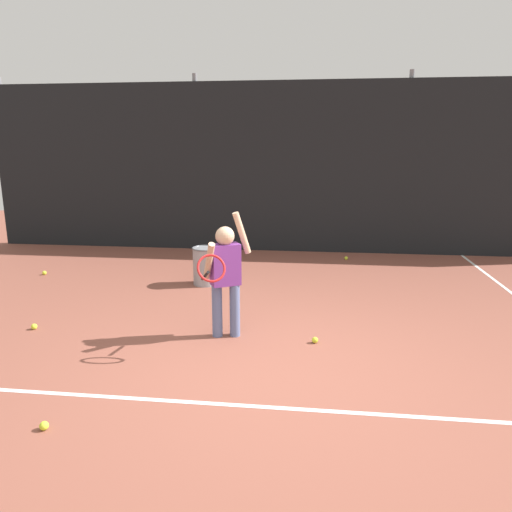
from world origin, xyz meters
The scene contains 13 objects.
ground_plane centered at (0.00, 0.00, 0.00)m, with size 20.00×20.00×0.00m, color brown.
court_line_baseline centered at (0.00, -0.64, 0.00)m, with size 9.00×0.05×0.00m, color white.
back_fence_windscreen centered at (0.00, 5.16, 1.59)m, with size 12.16×0.08×3.18m, color black.
fence_post_0 centered at (-5.93, 5.22, 1.67)m, with size 0.09×0.09×3.33m, color slate.
fence_post_1 centered at (-1.98, 5.22, 1.67)m, with size 0.09×0.09×3.33m, color slate.
fence_post_2 centered at (1.98, 5.22, 1.67)m, with size 0.09×0.09×3.33m, color slate.
tennis_player centered at (-0.60, 0.74, 0.73)m, with size 0.51×0.81×1.35m.
ball_hopper centered at (-1.26, 2.68, 0.29)m, with size 0.38×0.38×0.56m.
tennis_ball_0 centered at (-2.78, 0.68, 0.03)m, with size 0.07×0.07×0.07m, color #CCE033.
tennis_ball_1 centered at (-1.59, -1.14, 0.03)m, with size 0.07×0.07×0.07m, color #CCE033.
tennis_ball_2 centered at (-3.94, 2.88, 0.03)m, with size 0.07×0.07×0.07m, color #CCE033.
tennis_ball_3 centered at (0.91, 4.50, 0.03)m, with size 0.07×0.07×0.07m, color #CCE033.
tennis_ball_4 centered at (0.36, 0.68, 0.03)m, with size 0.07×0.07×0.07m, color #CCE033.
Camera 1 is at (0.31, -4.03, 2.02)m, focal length 33.53 mm.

